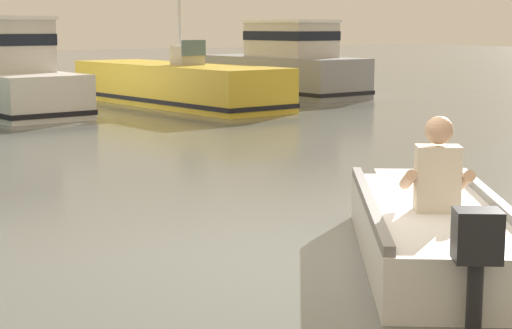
# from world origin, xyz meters

# --- Properties ---
(ground_plane) EXTENTS (120.00, 120.00, 0.00)m
(ground_plane) POSITION_xyz_m (0.00, 0.00, 0.00)
(ground_plane) COLOR slate
(rowboat_with_person) EXTENTS (2.75, 3.31, 1.19)m
(rowboat_with_person) POSITION_xyz_m (0.79, -0.54, 0.25)
(rowboat_with_person) COLOR white
(rowboat_with_person) RESTS_ON ground
(moored_boat_yellow) EXTENTS (2.50, 6.96, 3.51)m
(moored_boat_yellow) POSITION_xyz_m (5.58, 12.69, 0.47)
(moored_boat_yellow) COLOR gold
(moored_boat_yellow) RESTS_ON ground
(moored_boat_grey) EXTENTS (2.33, 5.59, 2.05)m
(moored_boat_grey) POSITION_xyz_m (9.41, 13.69, 0.78)
(moored_boat_grey) COLOR gray
(moored_boat_grey) RESTS_ON ground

